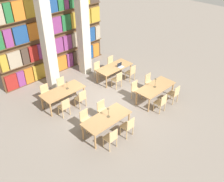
{
  "coord_description": "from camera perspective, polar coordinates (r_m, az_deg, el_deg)",
  "views": [
    {
      "loc": [
        -6.6,
        -6.91,
        6.94
      ],
      "look_at": [
        0.0,
        -0.14,
        0.68
      ],
      "focal_mm": 40.0,
      "sensor_mm": 36.0,
      "label": 1
    }
  ],
  "objects": [
    {
      "name": "chair_5",
      "position": [
        11.84,
        5.52,
        0.32
      ],
      "size": [
        0.42,
        0.4,
        0.9
      ],
      "rotation": [
        0.0,
        0.0,
        3.14
      ],
      "color": "tan",
      "rests_on": "ground_plane"
    },
    {
      "name": "chair_6",
      "position": [
        11.86,
        14.02,
        -0.58
      ],
      "size": [
        0.42,
        0.4,
        0.9
      ],
      "color": "tan",
      "rests_on": "ground_plane"
    },
    {
      "name": "ground_plane",
      "position": [
        11.81,
        -0.47,
        -2.48
      ],
      "size": [
        40.0,
        40.0,
        0.0
      ],
      "primitive_type": "plane",
      "color": "gray"
    },
    {
      "name": "bookshelf_bank",
      "position": [
        13.64,
        -13.36,
        14.46
      ],
      "size": [
        6.39,
        0.35,
        5.5
      ],
      "color": "brown",
      "rests_on": "ground_plane"
    },
    {
      "name": "reading_table_0",
      "position": [
        9.76,
        -1.26,
        -6.49
      ],
      "size": [
        1.99,
        0.88,
        0.75
      ],
      "color": "tan",
      "rests_on": "ground_plane"
    },
    {
      "name": "chair_12",
      "position": [
        12.6,
        1.25,
        2.7
      ],
      "size": [
        0.42,
        0.4,
        0.9
      ],
      "color": "tan",
      "rests_on": "ground_plane"
    },
    {
      "name": "chair_8",
      "position": [
        10.9,
        -10.83,
        -3.49
      ],
      "size": [
        0.42,
        0.4,
        0.9
      ],
      "color": "tan",
      "rests_on": "ground_plane"
    },
    {
      "name": "reading_table_3",
      "position": [
        13.26,
        0.52,
        5.28
      ],
      "size": [
        1.99,
        0.88,
        0.75
      ],
      "color": "tan",
      "rests_on": "ground_plane"
    },
    {
      "name": "pillar_left",
      "position": [
        12.11,
        -14.93,
        13.42
      ],
      "size": [
        0.5,
        0.5,
        6.0
      ],
      "color": "beige",
      "rests_on": "ground_plane"
    },
    {
      "name": "chair_10",
      "position": [
        11.3,
        -7.1,
        -1.6
      ],
      "size": [
        0.42,
        0.4,
        0.9
      ],
      "color": "tan",
      "rests_on": "ground_plane"
    },
    {
      "name": "chair_11",
      "position": [
        12.31,
        -11.28,
        1.2
      ],
      "size": [
        0.42,
        0.4,
        0.9
      ],
      "rotation": [
        0.0,
        0.0,
        3.14
      ],
      "color": "tan",
      "rests_on": "ground_plane"
    },
    {
      "name": "desk_lamp_1",
      "position": [
        11.49,
        9.91,
        2.29
      ],
      "size": [
        0.14,
        0.14,
        0.49
      ],
      "color": "brown",
      "rests_on": "reading_table_1"
    },
    {
      "name": "chair_2",
      "position": [
        9.74,
        3.69,
        -8.04
      ],
      "size": [
        0.42,
        0.4,
        0.9
      ],
      "color": "tan",
      "rests_on": "ground_plane"
    },
    {
      "name": "chair_4",
      "position": [
        11.14,
        11.15,
        -2.61
      ],
      "size": [
        0.42,
        0.4,
        0.9
      ],
      "color": "tan",
      "rests_on": "ground_plane"
    },
    {
      "name": "desk_lamp_2",
      "position": [
        11.41,
        -10.28,
        1.69
      ],
      "size": [
        0.14,
        0.14,
        0.41
      ],
      "color": "brown",
      "rests_on": "reading_table_2"
    },
    {
      "name": "chair_9",
      "position": [
        11.95,
        -14.82,
        -0.43
      ],
      "size": [
        0.42,
        0.4,
        0.9
      ],
      "rotation": [
        0.0,
        0.0,
        3.14
      ],
      "color": "tan",
      "rests_on": "ground_plane"
    },
    {
      "name": "chair_1",
      "position": [
        10.08,
        -5.99,
        -6.5
      ],
      "size": [
        0.42,
        0.4,
        0.9
      ],
      "rotation": [
        0.0,
        0.0,
        3.14
      ],
      "color": "tan",
      "rests_on": "ground_plane"
    },
    {
      "name": "desk_lamp_0",
      "position": [
        9.56,
        -0.85,
        -4.49
      ],
      "size": [
        0.14,
        0.14,
        0.45
      ],
      "color": "brown",
      "rests_on": "reading_table_0"
    },
    {
      "name": "chair_15",
      "position": [
        14.13,
        -0.04,
        6.34
      ],
      "size": [
        0.42,
        0.4,
        0.9
      ],
      "rotation": [
        0.0,
        0.0,
        3.14
      ],
      "color": "tan",
      "rests_on": "ground_plane"
    },
    {
      "name": "chair_7",
      "position": [
        12.52,
        8.55,
        2.08
      ],
      "size": [
        0.42,
        0.4,
        0.9
      ],
      "rotation": [
        0.0,
        0.0,
        3.14
      ],
      "color": "tan",
      "rests_on": "ground_plane"
    },
    {
      "name": "laptop",
      "position": [
        13.18,
        1.95,
        5.68
      ],
      "size": [
        0.32,
        0.22,
        0.21
      ],
      "color": "silver",
      "rests_on": "reading_table_3"
    },
    {
      "name": "chair_0",
      "position": [
        9.25,
        -0.21,
        -10.68
      ],
      "size": [
        0.42,
        0.4,
        0.9
      ],
      "color": "tan",
      "rests_on": "ground_plane"
    },
    {
      "name": "pillar_center",
      "position": [
        13.23,
        -6.8,
        15.95
      ],
      "size": [
        0.5,
        0.5,
        6.0
      ],
      "color": "beige",
      "rests_on": "ground_plane"
    },
    {
      "name": "reading_table_2",
      "position": [
        11.5,
        -11.17,
        -0.27
      ],
      "size": [
        1.99,
        0.88,
        0.75
      ],
      "color": "tan",
      "rests_on": "ground_plane"
    },
    {
      "name": "reading_table_1",
      "position": [
        11.74,
        9.94,
        0.66
      ],
      "size": [
        1.99,
        0.88,
        0.75
      ],
      "color": "tan",
      "rests_on": "ground_plane"
    },
    {
      "name": "chair_3",
      "position": [
        10.53,
        -2.14,
        -4.3
      ],
      "size": [
        0.42,
        0.4,
        0.9
      ],
      "rotation": [
        0.0,
        0.0,
        3.14
      ],
      "color": "tan",
      "rests_on": "ground_plane"
    },
    {
      "name": "chair_13",
      "position": [
        13.52,
        -3.14,
        4.95
      ],
      "size": [
        0.42,
        0.4,
        0.9
      ],
      "rotation": [
        0.0,
        0.0,
        3.14
      ],
      "color": "tan",
      "rests_on": "ground_plane"
    },
    {
      "name": "chair_14",
      "position": [
        13.25,
        4.35,
        4.26
      ],
      "size": [
        0.42,
        0.4,
        0.9
      ],
      "color": "tan",
      "rests_on": "ground_plane"
    }
  ]
}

